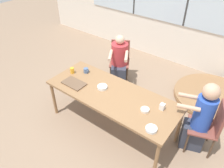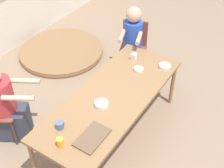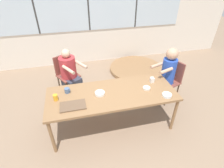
{
  "view_description": "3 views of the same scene",
  "coord_description": "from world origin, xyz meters",
  "views": [
    {
      "loc": [
        1.56,
        -2.04,
        2.82
      ],
      "look_at": [
        0.0,
        0.0,
        0.89
      ],
      "focal_mm": 35.0,
      "sensor_mm": 36.0,
      "label": 1
    },
    {
      "loc": [
        -2.24,
        -1.45,
        3.14
      ],
      "look_at": [
        0.0,
        0.0,
        0.89
      ],
      "focal_mm": 50.0,
      "sensor_mm": 36.0,
      "label": 2
    },
    {
      "loc": [
        -0.53,
        -2.2,
        2.44
      ],
      "look_at": [
        0.0,
        0.0,
        0.89
      ],
      "focal_mm": 28.0,
      "sensor_mm": 36.0,
      "label": 3
    }
  ],
  "objects": [
    {
      "name": "dining_table",
      "position": [
        0.0,
        0.0,
        0.66
      ],
      "size": [
        2.1,
        0.82,
        0.71
      ],
      "color": "olive",
      "rests_on": "ground_plane"
    },
    {
      "name": "bowl_fruit",
      "position": [
        -0.2,
        0.01,
        0.73
      ],
      "size": [
        0.16,
        0.16,
        0.04
      ],
      "color": "white",
      "rests_on": "dining_table"
    },
    {
      "name": "ground_plane",
      "position": [
        0.0,
        0.0,
        0.0
      ],
      "size": [
        16.0,
        16.0,
        0.0
      ],
      "primitive_type": "plane",
      "color": "#8C725B"
    },
    {
      "name": "coffee_mug",
      "position": [
        -0.7,
        0.19,
        0.75
      ],
      "size": [
        0.09,
        0.08,
        0.08
      ],
      "color": "slate",
      "rests_on": "dining_table"
    },
    {
      "name": "milk_carton_small",
      "position": [
        0.76,
        0.15,
        0.76
      ],
      "size": [
        0.06,
        0.06,
        0.09
      ],
      "color": "silver",
      "rests_on": "dining_table"
    },
    {
      "name": "food_tray_dark",
      "position": [
        -0.64,
        -0.17,
        0.72
      ],
      "size": [
        0.38,
        0.23,
        0.02
      ],
      "color": "brown",
      "rests_on": "dining_table"
    },
    {
      "name": "person_woman_green_shirt",
      "position": [
        1.23,
        0.43,
        0.56
      ],
      "size": [
        0.55,
        0.42,
        1.19
      ],
      "rotation": [
        0.0,
        0.0,
        -4.37
      ],
      "color": "#333847",
      "rests_on": "ground_plane"
    },
    {
      "name": "juice_glass",
      "position": [
        -0.88,
        0.03,
        0.76
      ],
      "size": [
        0.07,
        0.07,
        0.1
      ],
      "color": "gold",
      "rests_on": "dining_table"
    },
    {
      "name": "bowl_white_shallow",
      "position": [
        0.59,
        -0.02,
        0.73
      ],
      "size": [
        0.12,
        0.12,
        0.03
      ],
      "color": "silver",
      "rests_on": "dining_table"
    },
    {
      "name": "chair_for_woman_green_shirt",
      "position": [
        1.38,
        0.49,
        0.52
      ],
      "size": [
        0.51,
        0.51,
        0.86
      ],
      "rotation": [
        0.0,
        0.0,
        -4.37
      ],
      "color": "brown",
      "rests_on": "ground_plane"
    },
    {
      "name": "folded_table_stack",
      "position": [
        1.12,
        1.78,
        0.05
      ],
      "size": [
        1.46,
        1.46,
        0.09
      ],
      "color": "olive",
      "rests_on": "ground_plane"
    },
    {
      "name": "bowl_cereal",
      "position": [
        0.83,
        -0.28,
        0.73
      ],
      "size": [
        0.15,
        0.15,
        0.04
      ],
      "color": "silver",
      "rests_on": "dining_table"
    },
    {
      "name": "person_man_blue_shirt",
      "position": [
        -0.66,
        1.11,
        0.47
      ],
      "size": [
        0.59,
        0.69,
        1.07
      ],
      "rotation": [
        0.0,
        0.0,
        -2.61
      ],
      "color": "#333847",
      "rests_on": "ground_plane"
    }
  ]
}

